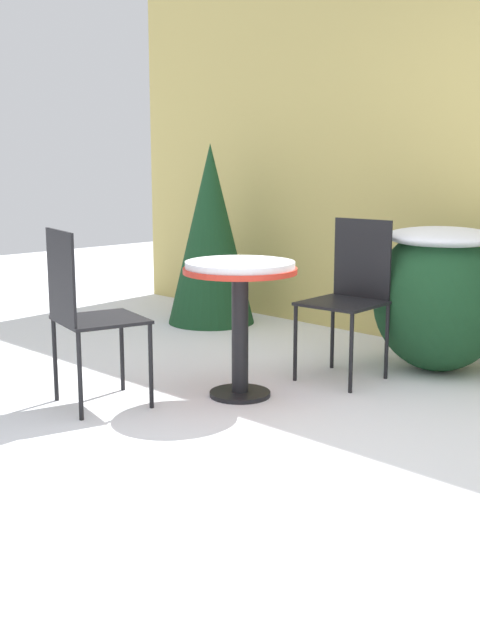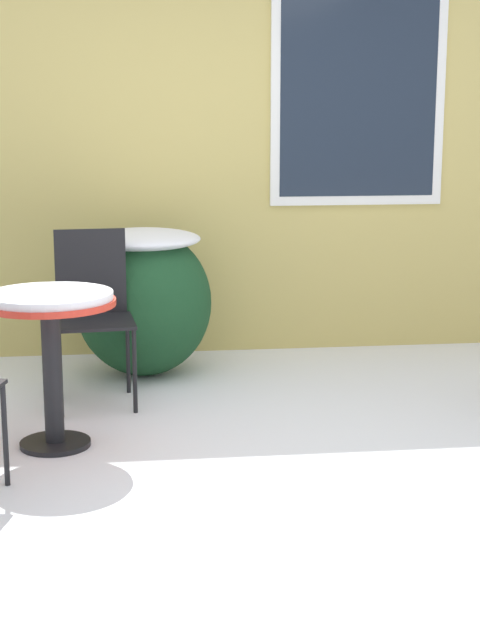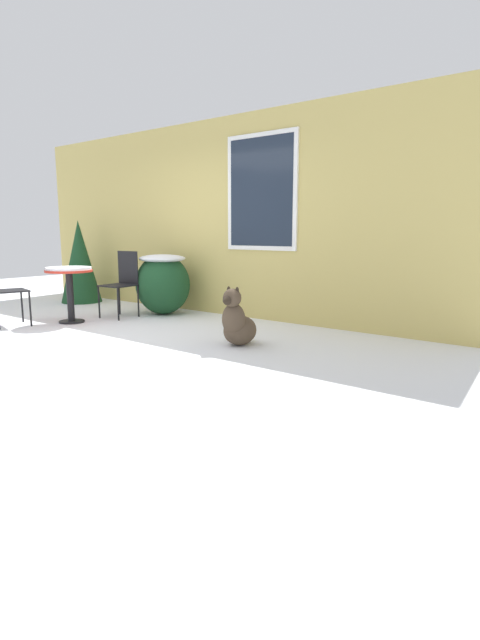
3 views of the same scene
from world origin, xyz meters
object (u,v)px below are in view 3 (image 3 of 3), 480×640
patio_chair_near_table (122,281)px  dog (237,324)px  patio_table (69,279)px  patio_chair_far_side (2,286)px

patio_chair_near_table → dog: (2.51, -0.45, -0.29)m
patio_table → dog: (2.69, 0.30, -0.36)m
patio_chair_far_side → dog: bearing=-148.2°
patio_chair_near_table → patio_table: bearing=-108.2°
patio_chair_far_side → patio_chair_near_table: bearing=-98.9°
patio_chair_far_side → dog: (3.13, 1.02, -0.29)m
patio_chair_near_table → patio_chair_far_side: bearing=-117.4°
patio_chair_far_side → dog: 3.30m
patio_table → patio_chair_far_side: patio_chair_far_side is taller
dog → patio_chair_near_table: bearing=165.1°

